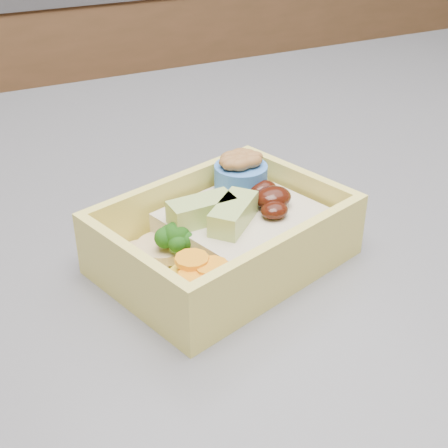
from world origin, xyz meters
name	(u,v)px	position (x,y,z in m)	size (l,w,h in m)	color
bento_box	(228,233)	(-0.11, -0.15, 0.94)	(0.20, 0.17, 0.06)	#F0DE63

